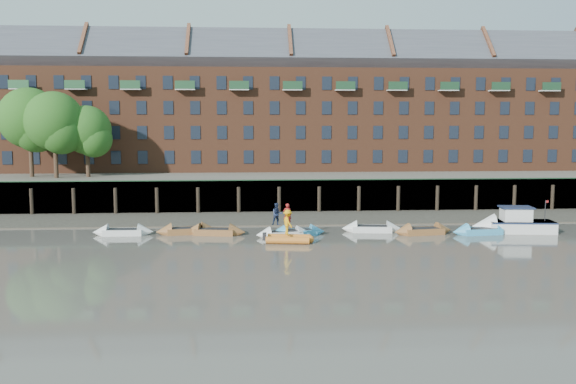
{
  "coord_description": "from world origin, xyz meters",
  "views": [
    {
      "loc": [
        -5.03,
        -38.11,
        8.96
      ],
      "look_at": [
        -1.76,
        12.0,
        3.2
      ],
      "focal_mm": 38.0,
      "sensor_mm": 36.0,
      "label": 1
    }
  ],
  "objects": [
    {
      "name": "person_rower_b",
      "position": [
        -2.8,
        9.27,
        1.76
      ],
      "size": [
        0.98,
        0.83,
        1.79
      ],
      "primitive_type": "imported",
      "rotation": [
        0.0,
        0.0,
        0.19
      ],
      "color": "#19233F",
      "rests_on": "rowboat_3"
    },
    {
      "name": "tree_cluster",
      "position": [
        -25.62,
        27.35,
        9.0
      ],
      "size": [
        11.76,
        7.74,
        9.4
      ],
      "color": "#3A281C",
      "rests_on": "bank_terrace"
    },
    {
      "name": "person_rib_crew",
      "position": [
        -2.12,
        6.79,
        1.52
      ],
      "size": [
        1.06,
        1.39,
        1.9
      ],
      "primitive_type": "imported",
      "rotation": [
        0.0,
        0.0,
        1.9
      ],
      "color": "orange",
      "rests_on": "rib_tender"
    },
    {
      "name": "river_wall",
      "position": [
        -0.0,
        22.38,
        1.59
      ],
      "size": [
        110.0,
        1.23,
        3.3
      ],
      "color": "#2D2A26",
      "rests_on": "ground"
    },
    {
      "name": "bank_terrace",
      "position": [
        0.0,
        36.0,
        1.6
      ],
      "size": [
        110.0,
        28.0,
        3.2
      ],
      "primitive_type": "cube",
      "color": "#5E594D",
      "rests_on": "ground"
    },
    {
      "name": "rib_tender",
      "position": [
        -1.93,
        6.67,
        0.27
      ],
      "size": [
        3.64,
        2.16,
        0.62
      ],
      "rotation": [
        0.0,
        0.0,
        -0.16
      ],
      "color": "orange",
      "rests_on": "ground"
    },
    {
      "name": "rowboat_3",
      "position": [
        -2.31,
        9.06,
        0.23
      ],
      "size": [
        4.6,
        2.16,
        1.29
      ],
      "rotation": [
        0.0,
        0.0,
        0.2
      ],
      "color": "silver",
      "rests_on": "ground"
    },
    {
      "name": "rowboat_1",
      "position": [
        -10.04,
        10.83,
        0.25
      ],
      "size": [
        5.06,
        2.32,
        1.42
      ],
      "rotation": [
        0.0,
        0.0,
        0.19
      ],
      "color": "brown",
      "rests_on": "ground"
    },
    {
      "name": "rowboat_2",
      "position": [
        -7.73,
        10.23,
        0.25
      ],
      "size": [
        5.09,
        2.24,
        1.43
      ],
      "rotation": [
        0.0,
        0.0,
        -0.17
      ],
      "color": "brown",
      "rests_on": "ground"
    },
    {
      "name": "person_rower_a",
      "position": [
        -2.01,
        8.99,
        1.76
      ],
      "size": [
        0.65,
        0.43,
        1.78
      ],
      "primitive_type": "imported",
      "rotation": [
        0.0,
        0.0,
        3.14
      ],
      "color": "maroon",
      "rests_on": "rowboat_3"
    },
    {
      "name": "rowboat_6",
      "position": [
        8.99,
        9.41,
        0.25
      ],
      "size": [
        5.09,
        2.18,
        1.43
      ],
      "rotation": [
        0.0,
        0.0,
        0.16
      ],
      "color": "brown",
      "rests_on": "ground"
    },
    {
      "name": "mud_band",
      "position": [
        0.0,
        14.6,
        0.0
      ],
      "size": [
        110.0,
        1.6,
        0.1
      ],
      "primitive_type": "cube",
      "color": "#4C4336",
      "rests_on": "ground"
    },
    {
      "name": "rowboat_4",
      "position": [
        -1.14,
        9.58,
        0.23
      ],
      "size": [
        4.65,
        2.12,
        1.3
      ],
      "rotation": [
        0.0,
        0.0,
        0.19
      ],
      "color": "#3B94C0",
      "rests_on": "ground"
    },
    {
      "name": "ground",
      "position": [
        0.0,
        0.0,
        0.0
      ],
      "size": [
        220.0,
        220.0,
        0.0
      ],
      "primitive_type": "plane",
      "color": "#5C574F",
      "rests_on": "ground"
    },
    {
      "name": "apartment_terrace",
      "position": [
        -0.0,
        36.99,
        12.82
      ],
      "size": [
        80.6,
        15.56,
        20.98
      ],
      "color": "brown",
      "rests_on": "bank_terrace"
    },
    {
      "name": "rowboat_0",
      "position": [
        -15.06,
        10.59,
        0.25
      ],
      "size": [
        4.79,
        1.4,
        1.39
      ],
      "rotation": [
        0.0,
        0.0,
        0.0
      ],
      "color": "silver",
      "rests_on": "ground"
    },
    {
      "name": "rowboat_5",
      "position": [
        5.08,
        10.75,
        0.25
      ],
      "size": [
        5.08,
        2.01,
        1.43
      ],
      "rotation": [
        0.0,
        0.0,
        -0.12
      ],
      "color": "silver",
      "rests_on": "ground"
    },
    {
      "name": "motor_launch",
      "position": [
        16.1,
        9.8,
        0.69
      ],
      "size": [
        6.75,
        2.84,
        2.71
      ],
      "rotation": [
        0.0,
        0.0,
        3.03
      ],
      "color": "silver",
      "rests_on": "ground"
    },
    {
      "name": "rowboat_7",
      "position": [
        13.64,
        9.08,
        0.25
      ],
      "size": [
        5.0,
        1.96,
        1.41
      ],
      "rotation": [
        0.0,
        0.0,
        0.11
      ],
      "color": "#3B94C0",
      "rests_on": "ground"
    },
    {
      "name": "foreshore",
      "position": [
        0.0,
        18.0,
        0.0
      ],
      "size": [
        110.0,
        8.0,
        0.5
      ],
      "primitive_type": "cube",
      "color": "#3D382F",
      "rests_on": "ground"
    }
  ]
}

